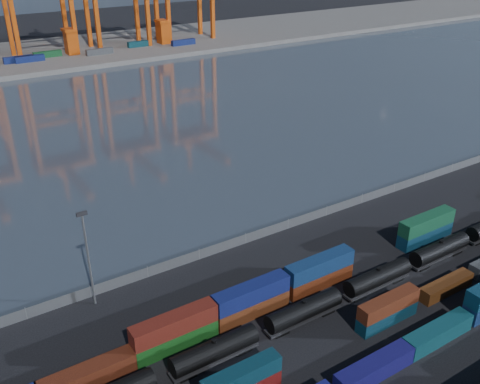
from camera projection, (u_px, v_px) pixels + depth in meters
ground at (349, 327)px, 79.93m from camera, size 700.00×700.00×0.00m
harbor_water at (103, 127)px, 158.80m from camera, size 700.00×700.00×0.00m
far_quay at (21, 58)px, 237.22m from camera, size 700.00×70.00×2.00m
container_row_south at (408, 344)px, 73.13m from camera, size 139.74×2.54×5.41m
container_row_mid at (378, 317)px, 79.07m from camera, size 140.67×2.22×4.72m
container_row_north at (247, 304)px, 81.05m from camera, size 141.87×2.59×5.52m
tanker_string at (304, 311)px, 80.06m from camera, size 137.30×2.86×4.09m
waterfront_fence at (246, 239)px, 100.51m from camera, size 160.12×0.12×2.20m
yard_light_mast at (88, 254)px, 80.76m from camera, size 1.60×0.40×16.60m
quay_containers at (0, 62)px, 219.94m from camera, size 172.58×10.99×2.60m
straddle_carriers at (17, 47)px, 225.44m from camera, size 140.00×7.00×11.10m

